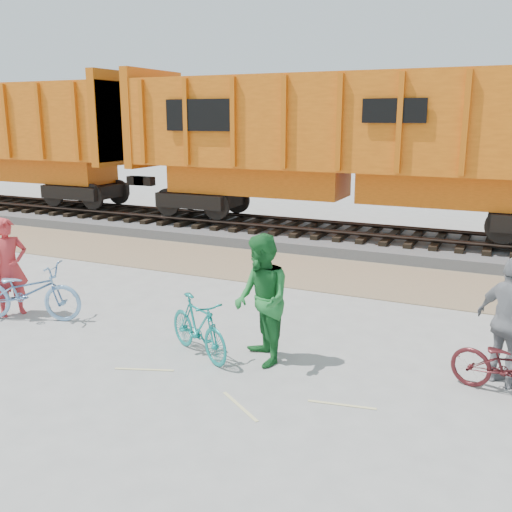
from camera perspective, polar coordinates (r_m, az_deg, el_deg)
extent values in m
plane|color=#9E9E99|center=(9.00, -2.80, -10.47)|extent=(120.00, 120.00, 0.00)
cube|color=#947B5C|center=(13.82, 7.81, -1.83)|extent=(120.00, 3.00, 0.02)
cube|color=slate|center=(17.08, 11.30, 1.51)|extent=(120.00, 4.00, 0.30)
cube|color=black|center=(19.55, -7.52, 3.81)|extent=(0.22, 2.60, 0.12)
cube|color=black|center=(17.03, 11.33, 2.20)|extent=(0.22, 2.60, 0.12)
cylinder|color=#382821|center=(16.32, 10.75, 2.16)|extent=(120.00, 0.12, 0.12)
cylinder|color=#382821|center=(17.70, 11.91, 2.99)|extent=(120.00, 0.12, 0.12)
cube|color=#BE560B|center=(20.55, -13.23, 13.25)|extent=(0.30, 3.06, 3.10)
cube|color=black|center=(17.07, 9.54, 4.28)|extent=(11.20, 2.20, 0.80)
cube|color=orange|center=(16.95, 9.66, 7.11)|extent=(11.76, 1.65, 0.90)
cube|color=orange|center=(16.85, 9.90, 13.03)|extent=(14.00, 3.00, 2.60)
cube|color=#BE560B|center=(19.78, -10.17, 13.39)|extent=(0.30, 3.06, 3.10)
cube|color=black|center=(17.02, -5.74, 13.84)|extent=(2.20, 0.04, 0.90)
imported|color=#7AA8D6|center=(11.38, -21.94, -3.34)|extent=(2.19, 1.37, 1.08)
imported|color=#147D77|center=(9.05, -5.79, -7.06)|extent=(1.63, 1.17, 0.97)
imported|color=#BD2E31|center=(11.70, -23.45, -1.02)|extent=(0.69, 0.81, 1.87)
imported|color=#1D6B2C|center=(8.61, 0.57, -4.42)|extent=(1.21, 1.23, 2.01)
imported|color=gray|center=(8.66, 24.08, -6.09)|extent=(1.13, 1.03, 1.85)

